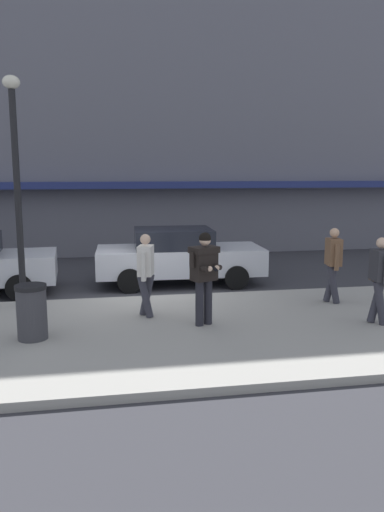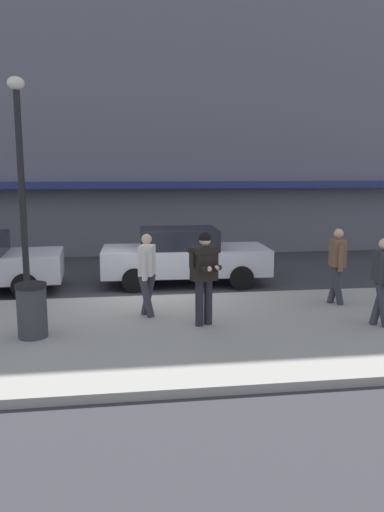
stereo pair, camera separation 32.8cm
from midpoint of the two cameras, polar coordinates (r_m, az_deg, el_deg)
The scene contains 11 objects.
ground_plane at distance 12.24m, azimuth -6.03°, elevation -4.95°, with size 80.00×80.00×0.00m, color #333338.
sidewalk at distance 9.63m, azimuth 1.22°, elevation -8.51°, with size 32.00×5.30×0.14m, color #99968E.
curb_paint_line at distance 12.39m, azimuth -1.42°, elevation -4.70°, with size 28.00×0.12×0.01m, color silver.
storefront_facade at distance 20.96m, azimuth -5.31°, elevation 22.77°, with size 28.00×4.70×15.74m.
parked_sedan_mid at distance 13.69m, azimuth -2.25°, elevation 0.03°, with size 4.56×2.04×1.54m.
man_texting_on_phone at distance 9.47m, azimuth 0.43°, elevation -1.44°, with size 0.61×0.65×1.81m.
pedestrian_in_light_coat at distance 10.13m, azimuth -6.23°, elevation -1.59°, with size 0.40×0.58×1.70m.
pedestrian_with_bag at distance 10.19m, azimuth 19.78°, elevation -2.05°, with size 0.36×0.72×1.70m.
pedestrian_dark_coat at distance 11.54m, azimuth 15.06°, elevation -0.50°, with size 0.37×0.59×1.70m.
street_lamp_post at distance 11.34m, azimuth -20.26°, elevation 9.40°, with size 0.36×0.36×4.88m.
trash_bin at distance 9.30m, azimuth -18.81°, elevation -6.06°, with size 0.55×0.55×0.98m.
Camera 1 is at (-0.97, -11.80, 3.06)m, focal length 35.00 mm.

